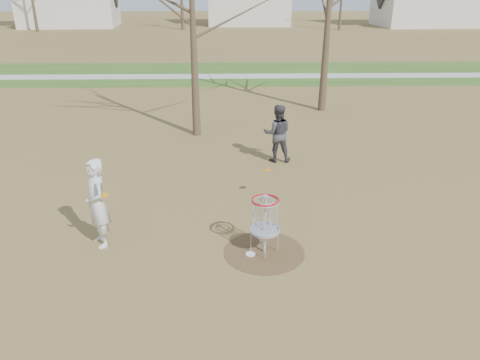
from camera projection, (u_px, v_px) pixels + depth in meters
name	position (u px, v px, depth m)	size (l,w,h in m)	color
ground	(264.00, 252.00, 10.37)	(160.00, 160.00, 0.00)	brown
green_band	(240.00, 73.00, 29.62)	(160.00, 8.00, 0.01)	#2D5119
footpath	(241.00, 76.00, 28.70)	(160.00, 1.50, 0.01)	#9E9E99
dirt_circle	(264.00, 252.00, 10.37)	(1.80, 1.80, 0.01)	#47331E
player_standing	(97.00, 204.00, 10.28)	(0.75, 0.49, 2.05)	silver
player_throwing	(277.00, 133.00, 15.16)	(0.92, 0.72, 1.90)	#39393E
disc_grounded	(250.00, 254.00, 10.26)	(0.22, 0.22, 0.02)	silver
discs_in_play	(198.00, 181.00, 11.35)	(3.94, 2.67, 0.51)	orange
disc_golf_basket	(265.00, 216.00, 10.00)	(0.64, 0.64, 1.35)	#9EA3AD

